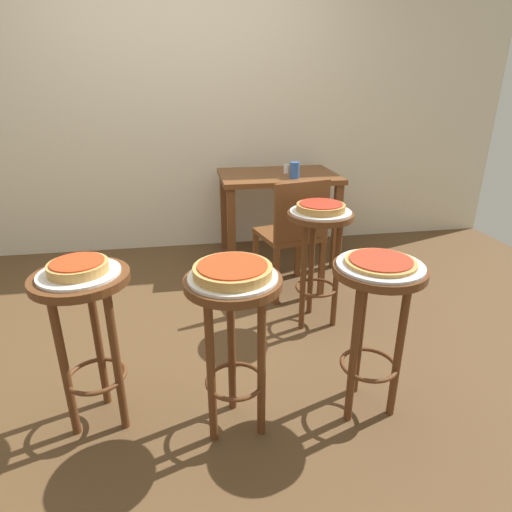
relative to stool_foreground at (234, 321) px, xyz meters
The scene contains 18 objects.
ground_plane 0.96m from the stool_foreground, 100.50° to the left, with size 6.00×6.00×0.00m, color brown.
back_wall 2.61m from the stool_foreground, 93.40° to the left, with size 6.00×0.10×3.00m, color beige.
stool_foreground is the anchor object (origin of this frame).
serving_plate_foreground 0.20m from the stool_foreground, 75.96° to the right, with size 0.35×0.35×0.01m, color white.
pizza_foreground 0.23m from the stool_foreground, ahead, with size 0.31×0.31×0.05m.
stool_middle 0.62m from the stool_foreground, ahead, with size 0.39×0.39×0.73m.
serving_plate_middle 0.65m from the stool_foreground, ahead, with size 0.36×0.36×0.01m, color silver.
pizza_middle 0.65m from the stool_foreground, ahead, with size 0.29×0.29×0.02m.
stool_leftside 0.61m from the stool_foreground, 167.00° to the left, with size 0.39×0.39×0.73m.
serving_plate_leftside 0.64m from the stool_foreground, 167.00° to the left, with size 0.32×0.32×0.01m, color white.
pizza_leftside 0.65m from the stool_foreground, 167.00° to the left, with size 0.23×0.23×0.05m.
stool_rear 1.02m from the stool_foreground, 52.91° to the left, with size 0.39×0.39×0.73m.
serving_plate_rear 1.04m from the stool_foreground, 52.91° to the left, with size 0.36×0.36×0.01m, color silver.
pizza_rear 1.04m from the stool_foreground, 52.91° to the left, with size 0.28×0.28×0.05m.
dining_table 2.04m from the stool_foreground, 72.56° to the left, with size 0.96×0.68×0.74m.
cup_near_edge 1.91m from the stool_foreground, 68.24° to the left, with size 0.08×0.08×0.13m, color #3360B2.
condiment_shaker 2.08m from the stool_foreground, 70.82° to the left, with size 0.04×0.04×0.08m, color white.
wooden_chair 1.37m from the stool_foreground, 65.41° to the left, with size 0.48×0.48×0.85m.
Camera 1 is at (-0.02, -2.27, 1.44)m, focal length 29.91 mm.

